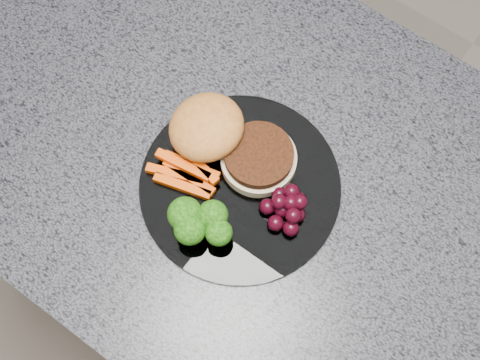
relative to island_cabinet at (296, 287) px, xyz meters
The scene contains 8 objects.
room 0.92m from the island_cabinet, ahead, with size 4.02×4.02×2.70m.
island_cabinet is the anchor object (origin of this frame).
countertop 0.45m from the island_cabinet, ahead, with size 1.20×0.60×0.04m, color #484952.
plate 0.49m from the island_cabinet, 163.42° to the right, with size 0.26×0.26×0.01m, color white.
burger 0.52m from the island_cabinet, behind, with size 0.19×0.13×0.05m.
carrot_sticks 0.52m from the island_cabinet, 160.96° to the right, with size 0.09×0.06×0.02m.
broccoli 0.53m from the island_cabinet, 137.05° to the right, with size 0.09×0.07×0.05m.
grape_bunch 0.49m from the island_cabinet, 146.76° to the right, with size 0.06×0.06×0.04m.
Camera 1 is at (0.06, -0.27, 1.71)m, focal length 50.00 mm.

